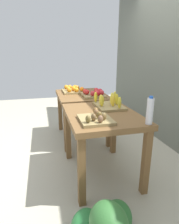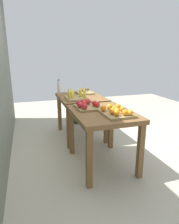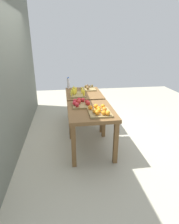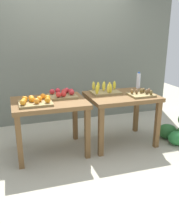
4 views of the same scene
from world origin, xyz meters
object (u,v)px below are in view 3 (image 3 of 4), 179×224
(banana_crate, at_px, (77,93))
(watermelon_pile, at_px, (89,104))
(display_table_left, at_px, (91,116))
(kiwi_bin, at_px, (88,88))
(water_bottle, at_px, (68,83))
(orange_bin, at_px, (99,111))
(display_table_right, at_px, (84,98))
(apple_bin, at_px, (81,103))

(banana_crate, height_order, watermelon_pile, banana_crate)
(display_table_left, bearing_deg, banana_crate, 10.26)
(kiwi_bin, relative_size, water_bottle, 1.30)
(watermelon_pile, bearing_deg, orange_bin, 176.30)
(display_table_right, height_order, banana_crate, banana_crate)
(apple_bin, height_order, kiwi_bin, apple_bin)
(orange_bin, relative_size, banana_crate, 1.00)
(orange_bin, height_order, water_bottle, water_bottle)
(kiwi_bin, bearing_deg, display_table_right, 150.46)
(display_table_left, relative_size, orange_bin, 2.36)
(orange_bin, xyz_separation_m, water_bottle, (1.78, 0.44, 0.09))
(apple_bin, bearing_deg, banana_crate, 1.30)
(kiwi_bin, bearing_deg, watermelon_pile, -9.40)
(orange_bin, bearing_deg, banana_crate, 14.05)
(water_bottle, relative_size, watermelon_pile, 0.44)
(banana_crate, height_order, kiwi_bin, banana_crate)
(display_table_left, xyz_separation_m, orange_bin, (-0.20, -0.11, 0.16))
(water_bottle, bearing_deg, kiwi_bin, -112.76)
(orange_bin, xyz_separation_m, kiwi_bin, (1.58, -0.03, -0.01))
(display_table_right, height_order, water_bottle, water_bottle)
(apple_bin, bearing_deg, display_table_right, -9.52)
(kiwi_bin, height_order, water_bottle, water_bottle)
(apple_bin, bearing_deg, kiwi_bin, -14.47)
(display_table_left, height_order, display_table_right, same)
(orange_bin, distance_m, water_bottle, 1.84)
(display_table_left, distance_m, apple_bin, 0.32)
(watermelon_pile, bearing_deg, display_table_left, 172.81)
(banana_crate, xyz_separation_m, water_bottle, (0.67, 0.16, 0.08))
(water_bottle, bearing_deg, watermelon_pile, -50.76)
(apple_bin, xyz_separation_m, banana_crate, (0.68, 0.02, 0.01))
(display_table_left, xyz_separation_m, apple_bin, (0.23, 0.15, 0.16))
(watermelon_pile, bearing_deg, kiwi_bin, 170.60)
(water_bottle, bearing_deg, apple_bin, -172.41)
(display_table_right, relative_size, banana_crate, 2.36)
(display_table_right, xyz_separation_m, kiwi_bin, (0.26, -0.15, 0.15))
(orange_bin, distance_m, banana_crate, 1.15)
(apple_bin, distance_m, watermelon_pile, 1.98)
(display_table_right, distance_m, orange_bin, 1.34)
(watermelon_pile, bearing_deg, display_table_right, 164.55)
(display_table_left, height_order, apple_bin, apple_bin)
(water_bottle, distance_m, watermelon_pile, 1.06)
(kiwi_bin, bearing_deg, display_table_left, 173.91)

